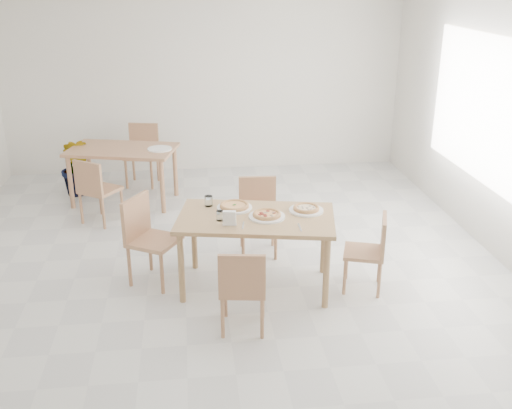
{
  "coord_description": "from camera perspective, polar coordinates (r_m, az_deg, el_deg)",
  "views": [
    {
      "loc": [
        -0.3,
        -5.59,
        2.93
      ],
      "look_at": [
        0.32,
        -0.37,
        0.87
      ],
      "focal_mm": 42.0,
      "sensor_mm": 36.0,
      "label": 1
    }
  ],
  "objects": [
    {
      "name": "plate_pepperoni",
      "position": [
        5.66,
        1.04,
        -1.15
      ],
      "size": [
        0.35,
        0.35,
        0.02
      ],
      "primitive_type": "cylinder",
      "color": "white",
      "rests_on": "main_table"
    },
    {
      "name": "plate_mushroom",
      "position": [
        5.83,
        4.8,
        -0.55
      ],
      "size": [
        0.33,
        0.33,
        0.02
      ],
      "primitive_type": "cylinder",
      "color": "white",
      "rests_on": "main_table"
    },
    {
      "name": "pizza_pepperoni",
      "position": [
        5.65,
        1.04,
        -0.93
      ],
      "size": [
        0.35,
        0.35,
        0.03
      ],
      "rotation": [
        0.0,
        0.0,
        -0.4
      ],
      "color": "#E1B06A",
      "rests_on": "plate_pepperoni"
    },
    {
      "name": "main_table",
      "position": [
        5.72,
        -0.0,
        -1.92
      ],
      "size": [
        1.61,
        1.11,
        0.75
      ],
      "rotation": [
        0.0,
        0.0,
        -0.19
      ],
      "color": "tan",
      "rests_on": "ground"
    },
    {
      "name": "fork_b",
      "position": [
        5.48,
        -1.23,
        -2.01
      ],
      "size": [
        0.04,
        0.17,
        0.01
      ],
      "primitive_type": "cube",
      "rotation": [
        0.0,
        0.0,
        -0.17
      ],
      "color": "silver",
      "rests_on": "main_table"
    },
    {
      "name": "chair_back_s",
      "position": [
        7.52,
        -15.05,
        1.61
      ],
      "size": [
        0.57,
        0.57,
        0.83
      ],
      "rotation": [
        0.0,
        0.0,
        2.55
      ],
      "color": "tan",
      "rests_on": "ground"
    },
    {
      "name": "chair_north",
      "position": [
        6.56,
        0.19,
        -0.51
      ],
      "size": [
        0.43,
        0.43,
        0.83
      ],
      "rotation": [
        0.0,
        0.0,
        -0.06
      ],
      "color": "tan",
      "rests_on": "ground"
    },
    {
      "name": "fork_a",
      "position": [
        5.45,
        4.19,
        -2.2
      ],
      "size": [
        0.02,
        0.19,
        0.01
      ],
      "primitive_type": "cube",
      "rotation": [
        0.0,
        0.0,
        -0.02
      ],
      "color": "silver",
      "rests_on": "main_table"
    },
    {
      "name": "napkin_holder",
      "position": [
        5.46,
        -2.54,
        -1.37
      ],
      "size": [
        0.14,
        0.08,
        0.14
      ],
      "rotation": [
        0.0,
        0.0,
        -0.15
      ],
      "color": "silver",
      "rests_on": "main_table"
    },
    {
      "name": "second_table",
      "position": [
        8.12,
        -12.6,
        4.63
      ],
      "size": [
        1.52,
        1.1,
        0.75
      ],
      "rotation": [
        0.0,
        0.0,
        -0.25
      ],
      "color": "tan",
      "rests_on": "ground"
    },
    {
      "name": "potted_plant",
      "position": [
        8.6,
        -16.68,
        3.44
      ],
      "size": [
        0.56,
        0.52,
        0.82
      ],
      "primitive_type": "imported",
      "rotation": [
        0.0,
        0.0,
        -0.43
      ],
      "color": "#1E5A1B",
      "rests_on": "ground"
    },
    {
      "name": "plate_margherita",
      "position": [
        5.87,
        -2.07,
        -0.3
      ],
      "size": [
        0.35,
        0.35,
        0.02
      ],
      "primitive_type": "cylinder",
      "color": "white",
      "rests_on": "main_table"
    },
    {
      "name": "pizza_mushroom",
      "position": [
        5.82,
        4.81,
        -0.34
      ],
      "size": [
        0.3,
        0.3,
        0.03
      ],
      "rotation": [
        0.0,
        0.0,
        0.21
      ],
      "color": "#E1B06A",
      "rests_on": "plate_mushroom"
    },
    {
      "name": "chair_east",
      "position": [
        5.87,
        10.97,
        -4.06
      ],
      "size": [
        0.48,
        0.48,
        0.77
      ],
      "rotation": [
        0.0,
        0.0,
        -1.89
      ],
      "color": "tan",
      "rests_on": "ground"
    },
    {
      "name": "chair_south",
      "position": [
        5.09,
        -1.29,
        -7.69
      ],
      "size": [
        0.44,
        0.44,
        0.79
      ],
      "rotation": [
        0.0,
        0.0,
        3.0
      ],
      "color": "tan",
      "rests_on": "ground"
    },
    {
      "name": "plate_empty",
      "position": [
        7.94,
        -9.16,
        5.25
      ],
      "size": [
        0.32,
        0.32,
        0.02
      ],
      "primitive_type": "cylinder",
      "color": "white",
      "rests_on": "second_table"
    },
    {
      "name": "tumbler_b",
      "position": [
        5.94,
        -4.54,
        0.33
      ],
      "size": [
        0.08,
        0.08,
        0.1
      ],
      "primitive_type": "cylinder",
      "color": "white",
      "rests_on": "main_table"
    },
    {
      "name": "chair_back_n",
      "position": [
        8.86,
        -10.75,
        5.15
      ],
      "size": [
        0.51,
        0.51,
        0.87
      ],
      "rotation": [
        0.0,
        0.0,
        -0.21
      ],
      "color": "tan",
      "rests_on": "ground"
    },
    {
      "name": "tumbler_a",
      "position": [
        5.59,
        -3.44,
        -1.07
      ],
      "size": [
        0.07,
        0.07,
        0.09
      ],
      "primitive_type": "cylinder",
      "color": "white",
      "rests_on": "main_table"
    },
    {
      "name": "pizza_margherita",
      "position": [
        5.87,
        -2.07,
        -0.1
      ],
      "size": [
        0.31,
        0.31,
        0.03
      ],
      "rotation": [
        0.0,
        0.0,
        0.09
      ],
      "color": "#E1B06A",
      "rests_on": "plate_margherita"
    },
    {
      "name": "chair_west",
      "position": [
        6.0,
        -10.35,
        -2.75
      ],
      "size": [
        0.59,
        0.59,
        0.88
      ],
      "rotation": [
        0.0,
        0.0,
        1.04
      ],
      "color": "tan",
      "rests_on": "ground"
    },
    {
      "name": "room",
      "position": [
        6.89,
        22.04,
        7.87
      ],
      "size": [
        7.28,
        7.0,
        7.0
      ],
      "color": "silver",
      "rests_on": "ground"
    }
  ]
}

